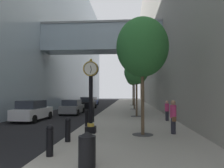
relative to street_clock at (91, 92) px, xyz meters
name	(u,v)px	position (x,y,z in m)	size (l,w,h in m)	color
ground_plane	(107,109)	(-1.06, 19.08, -2.39)	(110.00, 110.00, 0.00)	black
sidewalk_right	(131,107)	(2.38, 22.08, -2.32)	(6.89, 80.00, 0.14)	#9E998E
building_block_left	(39,27)	(-12.37, 22.01, 10.60)	(23.09, 80.00, 26.04)	#93A8B7
building_block_right	(182,19)	(10.33, 22.08, 11.30)	(9.00, 80.00, 27.37)	gray
street_clock	(91,92)	(0.00, 0.00, 0.00)	(0.84, 0.55, 4.11)	black
bollard_nearest	(50,140)	(-0.65, -4.46, -1.67)	(0.26, 0.26, 1.10)	black
bollard_second	(68,129)	(-0.65, -2.22, -1.67)	(0.26, 0.26, 1.10)	black
bollard_fourth	(87,118)	(-0.65, 2.28, -1.67)	(0.26, 0.26, 1.10)	black
bollard_fifth	(93,114)	(-0.65, 4.53, -1.67)	(0.26, 0.26, 1.10)	black
street_tree_near	(142,47)	(2.82, -0.32, 2.39)	(2.77, 2.77, 6.24)	#333335
street_tree_mid_near	(136,71)	(2.82, 8.59, 2.00)	(2.24, 2.24, 5.56)	#333335
street_tree_mid_far	(134,72)	(2.82, 17.51, 2.72)	(2.68, 2.68, 6.53)	#333335
street_tree_far	(133,77)	(2.82, 26.43, 2.63)	(2.39, 2.39, 6.29)	#333335
trash_bin	(87,149)	(0.85, -5.44, -1.71)	(0.53, 0.53, 1.05)	black
pedestrian_walking	(173,116)	(4.48, 0.06, -1.29)	(0.34, 0.45, 1.80)	#23232D
pedestrian_by_clock	(167,110)	(5.10, 5.55, -1.41)	(0.36, 0.36, 1.58)	#23232D
car_black_near	(88,103)	(-3.73, 18.85, -1.55)	(1.99, 4.60, 1.72)	black
car_white_mid	(32,111)	(-5.95, 5.80, -1.56)	(2.08, 4.54, 1.70)	silver
car_grey_far	(72,107)	(-4.01, 11.29, -1.61)	(2.10, 4.20, 1.59)	slate
car_blue_trailing	(92,101)	(-4.61, 27.12, -1.62)	(2.06, 4.69, 1.55)	navy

